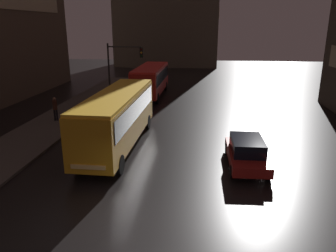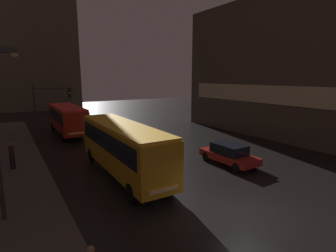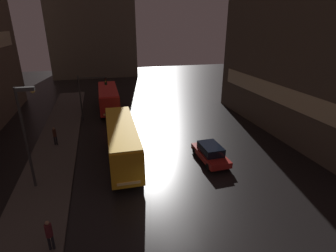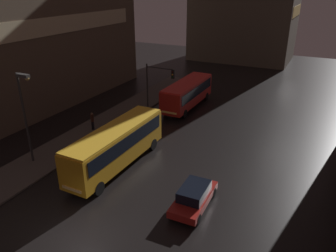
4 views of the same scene
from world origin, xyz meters
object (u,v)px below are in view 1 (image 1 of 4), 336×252
Objects in this scene: car_taxi at (247,152)px; pedestrian_near at (55,107)px; bus_far at (151,78)px; traffic_light_main at (121,63)px; bus_near at (118,114)px.

pedestrian_near is (-13.47, 6.61, 0.43)m from car_taxi.
pedestrian_near is at bearing 61.83° from bus_far.
traffic_light_main reaches higher than pedestrian_near.
bus_far is 5.25× the size of pedestrian_near.
bus_near is 1.10× the size of bus_far.
bus_far is (-0.41, 14.97, -0.15)m from bus_near.
bus_near is 5.77× the size of pedestrian_near.
car_taxi is at bearing 141.50° from pedestrian_near.
bus_far is 4.46m from traffic_light_main.
bus_near is 14.98m from bus_far.
traffic_light_main is at bearing -55.00° from car_taxi.
traffic_light_main is at bearing -128.86° from pedestrian_near.
bus_near reaches higher than bus_far.
bus_near reaches higher than pedestrian_near.
bus_near reaches higher than car_taxi.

